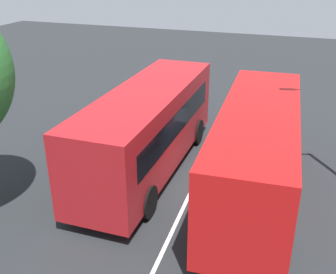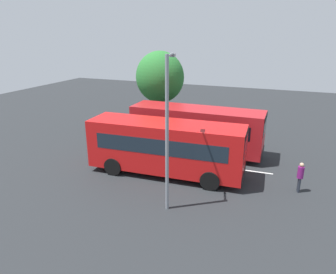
{
  "view_description": "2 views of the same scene",
  "coord_description": "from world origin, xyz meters",
  "views": [
    {
      "loc": [
        -12.25,
        -3.22,
        7.57
      ],
      "look_at": [
        0.64,
        1.23,
        1.4
      ],
      "focal_mm": 43.36,
      "sensor_mm": 36.0,
      "label": 1
    },
    {
      "loc": [
        6.12,
        -17.65,
        8.0
      ],
      "look_at": [
        -1.18,
        0.99,
        1.23
      ],
      "focal_mm": 32.92,
      "sensor_mm": 36.0,
      "label": 2
    }
  ],
  "objects": [
    {
      "name": "lane_stripe_outer_left",
      "position": [
        0.0,
        0.0,
        0.0
      ],
      "size": [
        11.77,
        0.57,
        0.01
      ],
      "primitive_type": "cube",
      "rotation": [
        0.0,
        0.0,
        0.04
      ],
      "color": "silver",
      "rests_on": "ground"
    },
    {
      "name": "bus_far_left",
      "position": [
        -0.11,
        -2.07,
        1.76
      ],
      "size": [
        9.18,
        2.88,
        3.18
      ],
      "rotation": [
        0.0,
        0.0,
        0.05
      ],
      "color": "red",
      "rests_on": "ground"
    },
    {
      "name": "ground_plane",
      "position": [
        0.0,
        0.0,
        0.0
      ],
      "size": [
        61.69,
        61.69,
        0.0
      ],
      "primitive_type": "plane",
      "color": "#232628"
    },
    {
      "name": "pedestrian",
      "position": [
        7.24,
        -1.55,
        0.98
      ],
      "size": [
        0.36,
        0.36,
        1.66
      ],
      "rotation": [
        0.0,
        0.0,
        3.29
      ],
      "color": "#232833",
      "rests_on": "ground"
    },
    {
      "name": "bus_center_left",
      "position": [
        0.55,
        1.98,
        1.76
      ],
      "size": [
        9.08,
        2.57,
        3.18
      ],
      "rotation": [
        0.0,
        0.0,
        -0.0
      ],
      "color": "#AD191E",
      "rests_on": "ground"
    }
  ]
}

